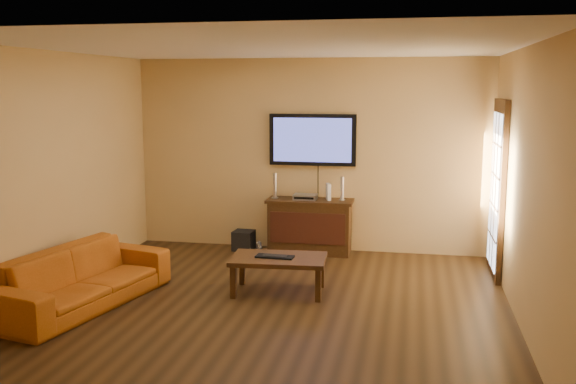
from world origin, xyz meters
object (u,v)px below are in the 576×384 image
(media_console, at_px, (310,226))
(av_receiver, at_px, (305,197))
(sofa, at_px, (81,268))
(speaker_left, at_px, (275,187))
(subwoofer, at_px, (244,240))
(television, at_px, (312,140))
(bottle, at_px, (259,249))
(game_console, at_px, (328,192))
(keyboard, at_px, (275,256))
(speaker_right, at_px, (342,189))
(coffee_table, at_px, (279,262))

(media_console, bearing_deg, av_receiver, 174.04)
(sofa, xyz_separation_m, speaker_left, (1.52, 2.67, 0.51))
(av_receiver, bearing_deg, media_console, -4.45)
(media_console, distance_m, subwoofer, 0.98)
(av_receiver, xyz_separation_m, subwoofer, (-0.88, -0.04, -0.65))
(television, height_order, speaker_left, television)
(sofa, distance_m, bottle, 2.69)
(television, height_order, game_console, television)
(game_console, height_order, bottle, game_console)
(av_receiver, height_order, subwoofer, av_receiver)
(bottle, distance_m, keyboard, 1.62)
(television, relative_size, speaker_right, 3.74)
(media_console, xyz_separation_m, speaker_right, (0.44, 0.04, 0.53))
(media_console, height_order, bottle, media_console)
(speaker_left, relative_size, keyboard, 0.82)
(media_console, xyz_separation_m, speaker_left, (-0.50, 0.03, 0.54))
(bottle, xyz_separation_m, keyboard, (0.55, -1.49, 0.32))
(av_receiver, distance_m, subwoofer, 1.10)
(game_console, xyz_separation_m, keyboard, (-0.35, -1.88, -0.44))
(coffee_table, height_order, keyboard, keyboard)
(speaker_left, xyz_separation_m, keyboard, (0.41, -1.87, -0.49))
(television, relative_size, av_receiver, 3.82)
(bottle, bearing_deg, coffee_table, -68.21)
(media_console, bearing_deg, coffee_table, -91.87)
(television, xyz_separation_m, av_receiver, (-0.07, -0.18, -0.78))
(sofa, xyz_separation_m, bottle, (1.37, 2.29, -0.30))
(speaker_left, height_order, subwoofer, speaker_left)
(speaker_left, height_order, game_console, speaker_left)
(media_console, xyz_separation_m, bottle, (-0.65, -0.35, -0.28))
(television, height_order, bottle, television)
(television, bearing_deg, keyboard, -92.74)
(av_receiver, bearing_deg, television, 71.62)
(speaker_left, relative_size, subwoofer, 1.27)
(game_console, height_order, keyboard, game_console)
(sofa, xyz_separation_m, game_console, (2.27, 2.68, 0.46))
(av_receiver, distance_m, bottle, 0.97)
(keyboard, bearing_deg, television, 87.26)
(media_console, height_order, game_console, game_console)
(media_console, relative_size, bottle, 5.39)
(media_console, height_order, speaker_left, speaker_left)
(av_receiver, bearing_deg, sofa, -124.87)
(sofa, bearing_deg, media_console, -24.46)
(bottle, bearing_deg, keyboard, -69.83)
(game_console, relative_size, subwoofer, 0.81)
(television, bearing_deg, coffee_table, -91.69)
(av_receiver, distance_m, keyboard, 1.89)
(coffee_table, height_order, game_console, game_console)
(av_receiver, xyz_separation_m, bottle, (-0.58, -0.36, -0.69))
(sofa, bearing_deg, bottle, -18.05)
(speaker_right, relative_size, keyboard, 0.75)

